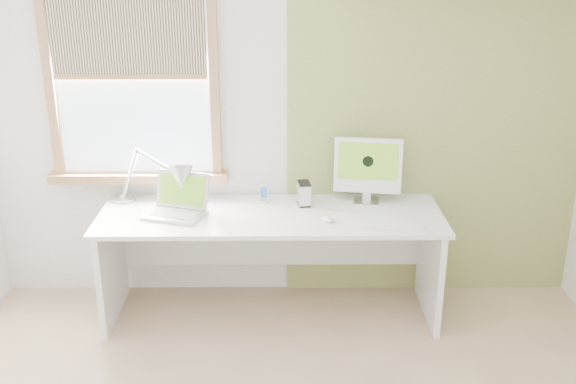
{
  "coord_description": "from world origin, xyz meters",
  "views": [
    {
      "loc": [
        -0.03,
        -2.54,
        2.34
      ],
      "look_at": [
        0.0,
        1.05,
        1.0
      ],
      "focal_mm": 41.35,
      "sensor_mm": 36.0,
      "label": 1
    }
  ],
  "objects_px": {
    "laptop": "(178,204)",
    "external_drive": "(304,194)",
    "imac": "(368,167)",
    "desk": "(271,237)",
    "desk_lamp": "(170,180)"
  },
  "relations": [
    {
      "from": "laptop",
      "to": "external_drive",
      "type": "relative_size",
      "value": 2.74
    },
    {
      "from": "external_drive",
      "to": "imac",
      "type": "height_order",
      "value": "imac"
    },
    {
      "from": "desk",
      "to": "desk_lamp",
      "type": "height_order",
      "value": "desk_lamp"
    },
    {
      "from": "external_drive",
      "to": "imac",
      "type": "xyz_separation_m",
      "value": [
        0.42,
        0.05,
        0.17
      ]
    },
    {
      "from": "laptop",
      "to": "desk",
      "type": "bearing_deg",
      "value": 5.0
    },
    {
      "from": "imac",
      "to": "external_drive",
      "type": "bearing_deg",
      "value": -172.71
    },
    {
      "from": "desk_lamp",
      "to": "imac",
      "type": "xyz_separation_m",
      "value": [
        1.28,
        0.11,
        0.05
      ]
    },
    {
      "from": "laptop",
      "to": "imac",
      "type": "bearing_deg",
      "value": 9.21
    },
    {
      "from": "desk_lamp",
      "to": "imac",
      "type": "distance_m",
      "value": 1.29
    },
    {
      "from": "laptop",
      "to": "external_drive",
      "type": "height_order",
      "value": "laptop"
    },
    {
      "from": "desk",
      "to": "desk_lamp",
      "type": "bearing_deg",
      "value": 176.86
    },
    {
      "from": "laptop",
      "to": "imac",
      "type": "xyz_separation_m",
      "value": [
        1.23,
        0.2,
        0.18
      ]
    },
    {
      "from": "external_drive",
      "to": "imac",
      "type": "relative_size",
      "value": 0.35
    },
    {
      "from": "laptop",
      "to": "imac",
      "type": "distance_m",
      "value": 1.26
    },
    {
      "from": "desk",
      "to": "imac",
      "type": "bearing_deg",
      "value": 13.02
    }
  ]
}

